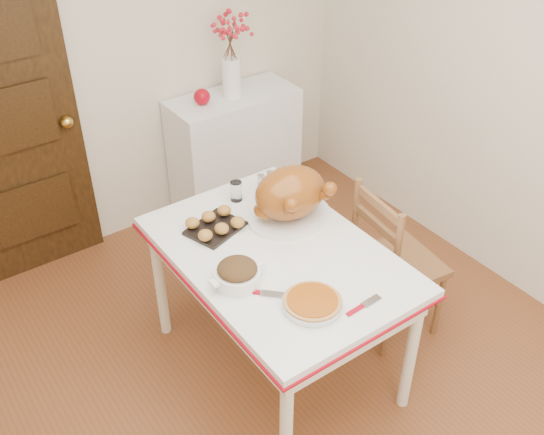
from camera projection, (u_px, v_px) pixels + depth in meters
floor at (297, 403)px, 3.41m from camera, size 3.50×4.00×0.00m
wall_back at (110, 66)px, 4.01m from camera, size 3.50×0.00×2.50m
door_back at (8, 129)px, 3.78m from camera, size 0.85×0.06×2.06m
sideboard at (235, 153)px, 4.68m from camera, size 0.92×0.41×0.92m
kitchen_table at (277, 312)px, 3.39m from camera, size 0.94×1.38×0.83m
chair_oak at (398, 260)px, 3.61m from camera, size 0.49×0.49×1.00m
berry_vase at (231, 56)px, 4.24m from camera, size 0.30×0.30×0.57m
apple at (202, 97)px, 4.26m from camera, size 0.11×0.11×0.11m
turkey_platter at (290, 195)px, 3.30m from camera, size 0.55×0.48×0.29m
pumpkin_pie at (312, 302)px, 2.82m from camera, size 0.31×0.31×0.06m
stuffing_dish at (237, 273)px, 2.93m from camera, size 0.30×0.24×0.11m
rolls_tray at (215, 224)px, 3.28m from camera, size 0.33×0.29×0.07m
pie_server at (364, 305)px, 2.83m from camera, size 0.20×0.07×0.01m
carving_knife at (268, 293)px, 2.89m from camera, size 0.24×0.24×0.01m
drinking_glass at (236, 191)px, 3.50m from camera, size 0.09×0.09×0.11m
shaker_pair at (265, 181)px, 3.60m from camera, size 0.11×0.06×0.10m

